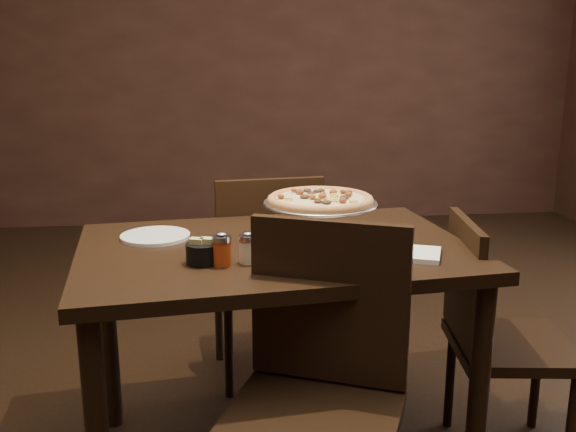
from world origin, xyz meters
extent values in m
cube|color=black|center=(0.00, 3.51, 1.40)|extent=(6.00, 0.02, 2.80)
cube|color=black|center=(0.00, -0.03, 0.79)|extent=(1.38, 1.00, 0.04)
cylinder|color=black|center=(0.62, -0.33, 0.38)|extent=(0.06, 0.06, 0.77)
cylinder|color=black|center=(-0.62, 0.28, 0.38)|extent=(0.06, 0.06, 0.77)
cylinder|color=black|center=(0.54, 0.40, 0.38)|extent=(0.06, 0.06, 0.77)
cylinder|color=#B0B0B7|center=(0.16, 0.05, 0.81)|extent=(0.14, 0.14, 0.01)
cylinder|color=#B0B0B7|center=(0.16, 0.05, 0.87)|extent=(0.03, 0.03, 0.11)
cylinder|color=#B0B0B7|center=(0.16, 0.05, 0.93)|extent=(0.10, 0.10, 0.01)
cylinder|color=#9D9DA2|center=(0.16, 0.05, 0.93)|extent=(0.39, 0.39, 0.01)
torus|color=#9D9DA2|center=(0.16, 0.05, 0.93)|extent=(0.40, 0.40, 0.01)
cylinder|color=#94602C|center=(0.16, 0.05, 0.94)|extent=(0.36, 0.36, 0.01)
torus|color=#94602C|center=(0.16, 0.05, 0.95)|extent=(0.37, 0.37, 0.03)
cylinder|color=tan|center=(0.16, 0.05, 0.95)|extent=(0.31, 0.31, 0.01)
cylinder|color=beige|center=(-0.10, -0.20, 0.85)|extent=(0.05, 0.05, 0.07)
cylinder|color=#B0B0B7|center=(-0.10, -0.20, 0.89)|extent=(0.06, 0.06, 0.02)
ellipsoid|color=#B0B0B7|center=(-0.10, -0.20, 0.90)|extent=(0.03, 0.03, 0.01)
cylinder|color=#982A0D|center=(-0.18, -0.22, 0.85)|extent=(0.06, 0.06, 0.08)
cylinder|color=#B0B0B7|center=(-0.18, -0.22, 0.90)|extent=(0.06, 0.06, 0.02)
ellipsoid|color=#B0B0B7|center=(-0.18, -0.22, 0.91)|extent=(0.03, 0.03, 0.01)
cylinder|color=black|center=(-0.24, -0.19, 0.84)|extent=(0.10, 0.10, 0.06)
cube|color=tan|center=(-0.26, -0.19, 0.86)|extent=(0.05, 0.04, 0.07)
cube|color=tan|center=(-0.23, -0.19, 0.86)|extent=(0.05, 0.04, 0.07)
cube|color=white|center=(0.43, -0.20, 0.82)|extent=(0.20, 0.20, 0.02)
cylinder|color=white|center=(-0.41, 0.12, 0.82)|extent=(0.24, 0.24, 0.01)
cylinder|color=white|center=(0.15, -0.27, 0.82)|extent=(0.27, 0.27, 0.01)
cone|color=#B0B0B7|center=(0.12, 0.01, 0.94)|extent=(0.16, 0.16, 0.00)
cylinder|color=black|center=(0.12, 0.01, 0.94)|extent=(0.11, 0.10, 0.02)
cube|color=black|center=(0.00, 0.63, 0.46)|extent=(0.49, 0.49, 0.04)
cube|color=black|center=(0.02, 0.43, 0.72)|extent=(0.45, 0.08, 0.47)
cylinder|color=black|center=(0.16, 0.83, 0.22)|extent=(0.04, 0.04, 0.43)
cylinder|color=black|center=(-0.20, 0.79, 0.22)|extent=(0.04, 0.04, 0.43)
cylinder|color=black|center=(0.20, 0.47, 0.22)|extent=(0.04, 0.04, 0.43)
cylinder|color=black|center=(-0.16, 0.43, 0.22)|extent=(0.04, 0.04, 0.43)
cube|color=black|center=(0.03, -0.58, 0.47)|extent=(0.61, 0.61, 0.04)
cube|color=black|center=(0.12, -0.39, 0.74)|extent=(0.44, 0.21, 0.48)
cube|color=black|center=(0.84, -0.08, 0.42)|extent=(0.46, 0.46, 0.04)
cube|color=black|center=(0.66, -0.06, 0.67)|extent=(0.08, 0.41, 0.43)
cylinder|color=black|center=(0.98, -0.27, 0.20)|extent=(0.04, 0.04, 0.40)
cylinder|color=black|center=(1.03, 0.06, 0.20)|extent=(0.04, 0.04, 0.40)
cylinder|color=black|center=(0.65, -0.22, 0.20)|extent=(0.04, 0.04, 0.40)
cylinder|color=black|center=(0.70, 0.11, 0.20)|extent=(0.04, 0.04, 0.40)
camera|label=1|loc=(-0.20, -2.09, 1.43)|focal=40.00mm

